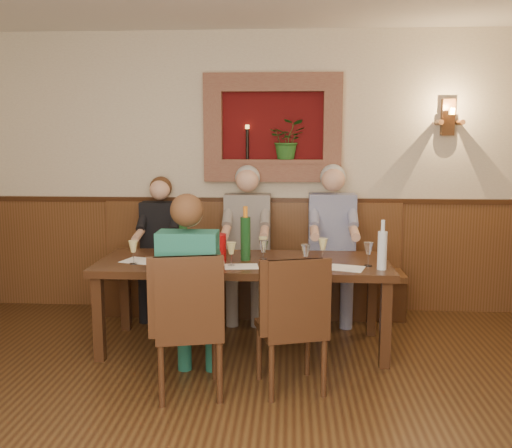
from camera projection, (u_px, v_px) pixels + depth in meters
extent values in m
cube|color=beige|center=(253.00, 173.00, 5.77)|extent=(6.00, 0.04, 2.80)
cube|color=#4F3116|center=(253.00, 256.00, 5.88)|extent=(6.00, 0.04, 1.10)
cube|color=#381E0F|center=(253.00, 200.00, 5.79)|extent=(6.02, 0.06, 0.05)
cube|color=#4E0B0B|center=(273.00, 128.00, 5.67)|extent=(1.00, 0.02, 0.70)
cube|color=brown|center=(273.00, 82.00, 5.56)|extent=(1.36, 0.12, 0.18)
cube|color=brown|center=(272.00, 172.00, 5.69)|extent=(1.36, 0.12, 0.18)
cube|color=brown|center=(213.00, 128.00, 5.66)|extent=(0.18, 0.12, 0.70)
cube|color=brown|center=(333.00, 128.00, 5.59)|extent=(0.18, 0.12, 0.70)
cube|color=brown|center=(272.00, 161.00, 5.68)|extent=(1.00, 0.14, 0.04)
imported|color=#255A1E|center=(288.00, 140.00, 5.63)|extent=(0.35, 0.30, 0.39)
cylinder|color=black|center=(247.00, 144.00, 5.66)|extent=(0.03, 0.03, 0.30)
cylinder|color=#FFBF59|center=(247.00, 127.00, 5.64)|extent=(0.04, 0.04, 0.04)
cube|color=#4F3116|center=(448.00, 117.00, 5.52)|extent=(0.12, 0.08, 0.35)
cylinder|color=#4F3116|center=(439.00, 122.00, 5.46)|extent=(0.05, 0.18, 0.05)
cylinder|color=#4F3116|center=(460.00, 122.00, 5.45)|extent=(0.05, 0.18, 0.05)
cylinder|color=#FFBF59|center=(452.00, 112.00, 5.38)|extent=(0.06, 0.06, 0.06)
cube|color=#321B0F|center=(244.00, 264.00, 4.74)|extent=(2.40, 0.90, 0.06)
cube|color=#321B0F|center=(99.00, 319.00, 4.50)|extent=(0.08, 0.08, 0.69)
cube|color=#321B0F|center=(385.00, 325.00, 4.36)|extent=(0.08, 0.08, 0.69)
cube|color=#321B0F|center=(126.00, 293.00, 5.23)|extent=(0.08, 0.08, 0.69)
cube|color=#321B0F|center=(372.00, 297.00, 5.09)|extent=(0.08, 0.08, 0.69)
cube|color=#381E0F|center=(251.00, 294.00, 5.72)|extent=(3.00, 0.40, 0.40)
cube|color=#4F3116|center=(251.00, 273.00, 5.68)|extent=(3.00, 0.45, 0.06)
cube|color=#4F3116|center=(252.00, 234.00, 5.81)|extent=(3.00, 0.06, 0.66)
cube|color=#321B0F|center=(189.00, 363.00, 3.96)|extent=(0.51, 0.51, 0.43)
cube|color=#321B0F|center=(189.00, 330.00, 3.92)|extent=(0.54, 0.54, 0.05)
cube|color=#321B0F|center=(189.00, 297.00, 3.68)|extent=(0.45, 0.14, 0.53)
cube|color=#321B0F|center=(290.00, 360.00, 4.03)|extent=(0.51, 0.51, 0.41)
cube|color=#321B0F|center=(291.00, 329.00, 4.00)|extent=(0.54, 0.54, 0.05)
cube|color=#321B0F|center=(299.00, 297.00, 3.76)|extent=(0.43, 0.16, 0.51)
cube|color=black|center=(160.00, 294.00, 5.62)|extent=(0.40, 0.42, 0.45)
cube|color=black|center=(162.00, 228.00, 5.68)|extent=(0.40, 0.21, 0.52)
sphere|color=#D8A384|center=(160.00, 190.00, 5.59)|extent=(0.20, 0.20, 0.20)
sphere|color=#4C2D19|center=(161.00, 188.00, 5.63)|extent=(0.22, 0.22, 0.22)
cube|color=#595552|center=(246.00, 296.00, 5.56)|extent=(0.45, 0.47, 0.45)
cube|color=#595552|center=(248.00, 224.00, 5.63)|extent=(0.45, 0.23, 0.59)
sphere|color=#D8A384|center=(247.00, 180.00, 5.52)|extent=(0.22, 0.22, 0.22)
sphere|color=#B2B2B2|center=(248.00, 178.00, 5.57)|extent=(0.25, 0.25, 0.25)
cube|color=navy|center=(332.00, 298.00, 5.50)|extent=(0.45, 0.48, 0.45)
cube|color=navy|center=(332.00, 224.00, 5.58)|extent=(0.45, 0.24, 0.59)
sphere|color=#D8A384|center=(333.00, 180.00, 5.47)|extent=(0.23, 0.23, 0.23)
sphere|color=#B2B2B2|center=(333.00, 177.00, 5.52)|extent=(0.25, 0.25, 0.25)
cube|color=#185055|center=(194.00, 352.00, 4.14)|extent=(0.41, 0.43, 0.45)
cube|color=#185055|center=(188.00, 270.00, 3.87)|extent=(0.41, 0.21, 0.53)
sphere|color=#D8A384|center=(188.00, 212.00, 3.85)|extent=(0.20, 0.20, 0.20)
sphere|color=#4C2D19|center=(187.00, 210.00, 3.80)|extent=(0.22, 0.22, 0.22)
cylinder|color=#BA0B0E|center=(214.00, 248.00, 4.69)|extent=(0.26, 0.26, 0.23)
cylinder|color=#19471E|center=(246.00, 239.00, 4.73)|extent=(0.11, 0.11, 0.36)
cylinder|color=orange|center=(245.00, 212.00, 4.69)|extent=(0.05, 0.05, 0.09)
cylinder|color=#19471E|center=(183.00, 240.00, 4.83)|extent=(0.07, 0.07, 0.30)
cylinder|color=#19471E|center=(183.00, 217.00, 4.80)|extent=(0.03, 0.03, 0.09)
cylinder|color=silver|center=(382.00, 251.00, 4.40)|extent=(0.08, 0.08, 0.30)
cylinder|color=silver|center=(383.00, 226.00, 4.37)|extent=(0.03, 0.03, 0.09)
cube|color=white|center=(142.00, 261.00, 4.71)|extent=(0.37, 0.31, 0.00)
cube|color=white|center=(241.00, 266.00, 4.51)|extent=(0.29, 0.22, 0.00)
cube|color=white|center=(344.00, 268.00, 4.46)|extent=(0.36, 0.30, 0.00)
cube|color=white|center=(179.00, 267.00, 4.49)|extent=(0.26, 0.19, 0.00)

